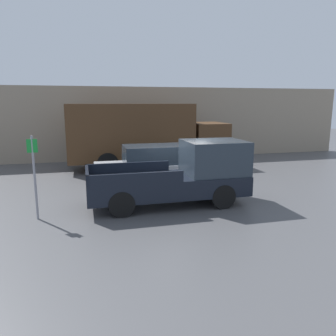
{
  "coord_description": "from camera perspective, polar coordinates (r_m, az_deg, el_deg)",
  "views": [
    {
      "loc": [
        -3.61,
        -11.58,
        3.49
      ],
      "look_at": [
        -0.61,
        0.08,
        1.1
      ],
      "focal_mm": 35.0,
      "sensor_mm": 36.0,
      "label": 1
    }
  ],
  "objects": [
    {
      "name": "ground_plane",
      "position": [
        12.62,
        2.76,
        -4.85
      ],
      "size": [
        60.0,
        60.0,
        0.0
      ],
      "primitive_type": "plane",
      "color": "#4C4C4F"
    },
    {
      "name": "delivery_truck",
      "position": [
        17.8,
        -4.38,
        5.98
      ],
      "size": [
        8.6,
        2.49,
        3.46
      ],
      "color": "#472D19",
      "rests_on": "ground"
    },
    {
      "name": "pickup_truck",
      "position": [
        11.43,
        2.71,
        -1.25
      ],
      "size": [
        5.48,
        1.99,
        2.2
      ],
      "color": "black",
      "rests_on": "ground"
    },
    {
      "name": "building_wall",
      "position": [
        20.81,
        -4.47,
        7.75
      ],
      "size": [
        28.0,
        0.15,
        4.48
      ],
      "color": "gray",
      "rests_on": "ground"
    },
    {
      "name": "car",
      "position": [
        14.08,
        -2.64,
        0.43
      ],
      "size": [
        4.82,
        1.89,
        1.73
      ],
      "color": "#B7BABF",
      "rests_on": "ground"
    },
    {
      "name": "parking_sign",
      "position": [
        10.55,
        -22.25,
        -0.85
      ],
      "size": [
        0.3,
        0.07,
        2.56
      ],
      "color": "gray",
      "rests_on": "ground"
    }
  ]
}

